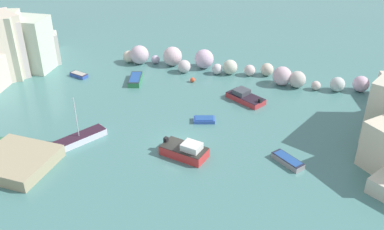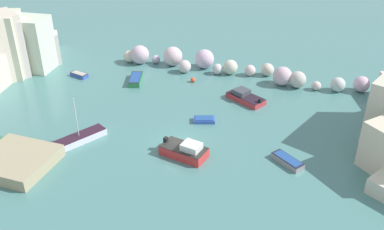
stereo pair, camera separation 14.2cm
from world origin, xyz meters
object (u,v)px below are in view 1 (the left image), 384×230
(stone_dock, at_px, (17,161))
(moored_boat_1, at_px, (204,120))
(channel_buoy, at_px, (193,80))
(moored_boat_0, at_px, (185,151))
(moored_boat_3, at_px, (245,97))
(moored_boat_4, at_px, (79,139))
(moored_boat_7, at_px, (288,160))
(moored_boat_5, at_px, (135,79))
(moored_boat_6, at_px, (79,75))

(stone_dock, relative_size, moored_boat_1, 2.46)
(channel_buoy, bearing_deg, moored_boat_1, -64.42)
(channel_buoy, relative_size, moored_boat_0, 0.13)
(stone_dock, bearing_deg, moored_boat_3, 48.79)
(moored_boat_4, height_order, moored_boat_7, moored_boat_4)
(moored_boat_3, relative_size, moored_boat_4, 0.90)
(moored_boat_3, bearing_deg, moored_boat_4, 73.99)
(stone_dock, height_order, moored_boat_1, stone_dock)
(moored_boat_5, bearing_deg, stone_dock, -24.53)
(moored_boat_0, height_order, moored_boat_4, moored_boat_4)
(moored_boat_1, bearing_deg, stone_dock, -155.06)
(stone_dock, relative_size, moored_boat_4, 1.13)
(channel_buoy, xyz_separation_m, moored_boat_1, (4.56, -9.53, -0.09))
(moored_boat_3, relative_size, moored_boat_6, 1.93)
(moored_boat_4, relative_size, moored_boat_6, 2.16)
(channel_buoy, bearing_deg, moored_boat_4, -110.54)
(channel_buoy, bearing_deg, moored_boat_3, -20.93)
(moored_boat_1, height_order, moored_boat_3, moored_boat_3)
(stone_dock, xyz_separation_m, moored_boat_4, (3.39, 5.69, -0.20))
(moored_boat_5, distance_m, moored_boat_7, 25.16)
(moored_boat_1, bearing_deg, moored_boat_7, -45.38)
(channel_buoy, relative_size, moored_boat_1, 0.24)
(moored_boat_1, relative_size, moored_boat_4, 0.46)
(moored_boat_3, bearing_deg, moored_boat_0, 105.75)
(moored_boat_6, bearing_deg, channel_buoy, 26.99)
(moored_boat_4, height_order, moored_boat_5, moored_boat_4)
(moored_boat_0, distance_m, moored_boat_4, 11.46)
(moored_boat_6, bearing_deg, moored_boat_4, -43.72)
(channel_buoy, relative_size, moored_boat_7, 0.19)
(moored_boat_0, relative_size, moored_boat_4, 0.85)
(stone_dock, bearing_deg, channel_buoy, 66.81)
(moored_boat_7, bearing_deg, stone_dock, 55.64)
(channel_buoy, distance_m, moored_boat_6, 15.83)
(moored_boat_4, bearing_deg, moored_boat_0, -55.25)
(moored_boat_1, relative_size, moored_boat_3, 0.52)
(moored_boat_5, xyz_separation_m, moored_boat_6, (-8.12, -0.98, -0.09))
(channel_buoy, xyz_separation_m, moored_boat_3, (7.85, -3.00, 0.15))
(moored_boat_3, bearing_deg, channel_buoy, 7.61)
(moored_boat_4, distance_m, moored_boat_5, 15.34)
(moored_boat_4, bearing_deg, moored_boat_1, -24.65)
(moored_boat_7, bearing_deg, moored_boat_6, 15.55)
(channel_buoy, bearing_deg, moored_boat_6, -167.69)
(channel_buoy, height_order, moored_boat_7, channel_buoy)
(channel_buoy, height_order, moored_boat_5, moored_boat_5)
(channel_buoy, distance_m, moored_boat_7, 20.69)
(stone_dock, distance_m, moored_boat_1, 20.15)
(moored_boat_0, distance_m, moored_boat_3, 13.96)
(moored_boat_5, relative_size, moored_boat_6, 1.55)
(moored_boat_0, bearing_deg, channel_buoy, 117.40)
(moored_boat_1, height_order, moored_boat_6, moored_boat_6)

